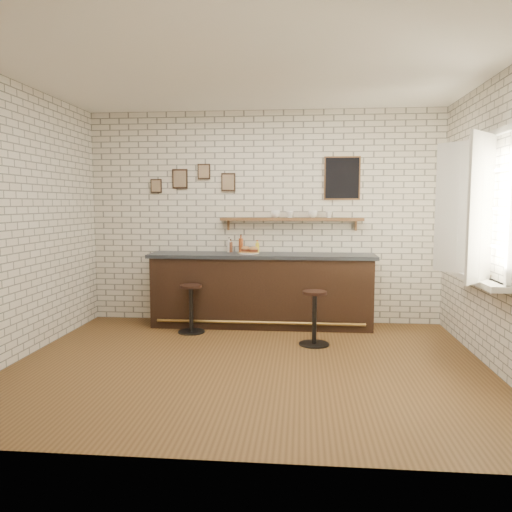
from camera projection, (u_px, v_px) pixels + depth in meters
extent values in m
plane|color=brown|center=(249.00, 364.00, 5.28)|extent=(5.00, 5.00, 0.00)
cube|color=black|center=(262.00, 292.00, 6.92)|extent=(3.00, 0.58, 0.96)
cube|color=#2D333A|center=(262.00, 256.00, 6.86)|extent=(3.10, 0.62, 0.05)
cylinder|color=olive|center=(260.00, 323.00, 6.64)|extent=(2.79, 0.04, 0.04)
cylinder|color=white|center=(249.00, 253.00, 6.88)|extent=(0.28, 0.28, 0.01)
cylinder|color=gold|center=(253.00, 252.00, 6.91)|extent=(0.05, 0.05, 0.00)
cylinder|color=gold|center=(250.00, 253.00, 6.87)|extent=(0.05, 0.05, 0.00)
cylinder|color=gold|center=(242.00, 252.00, 6.97)|extent=(0.06, 0.06, 0.00)
cylinder|color=gold|center=(251.00, 252.00, 6.91)|extent=(0.06, 0.06, 0.00)
cylinder|color=gold|center=(240.00, 253.00, 6.85)|extent=(0.06, 0.06, 0.00)
cylinder|color=gold|center=(253.00, 253.00, 6.88)|extent=(0.04, 0.04, 0.00)
cylinder|color=gold|center=(248.00, 253.00, 6.82)|extent=(0.05, 0.05, 0.00)
cylinder|color=gold|center=(240.00, 253.00, 6.83)|extent=(0.04, 0.04, 0.00)
cylinder|color=gold|center=(238.00, 252.00, 6.92)|extent=(0.05, 0.05, 0.00)
cylinder|color=gold|center=(251.00, 253.00, 6.82)|extent=(0.06, 0.06, 0.00)
cylinder|color=gold|center=(242.00, 252.00, 6.90)|extent=(0.04, 0.04, 0.00)
cylinder|color=gold|center=(250.00, 253.00, 6.86)|extent=(0.05, 0.05, 0.00)
cylinder|color=gold|center=(253.00, 253.00, 6.90)|extent=(0.05, 0.05, 0.00)
cylinder|color=gold|center=(250.00, 253.00, 6.86)|extent=(0.05, 0.05, 0.00)
cylinder|color=brown|center=(231.00, 247.00, 7.08)|extent=(0.06, 0.06, 0.14)
cylinder|color=brown|center=(231.00, 241.00, 7.07)|extent=(0.02, 0.02, 0.03)
cylinder|color=black|center=(231.00, 239.00, 7.07)|extent=(0.02, 0.02, 0.01)
cylinder|color=silver|center=(229.00, 246.00, 7.08)|extent=(0.05, 0.05, 0.16)
cylinder|color=silver|center=(229.00, 240.00, 7.07)|extent=(0.02, 0.02, 0.04)
cylinder|color=black|center=(229.00, 238.00, 7.07)|extent=(0.02, 0.02, 0.01)
cylinder|color=#8D3B16|center=(241.00, 245.00, 7.07)|extent=(0.06, 0.06, 0.20)
cylinder|color=#8D3B16|center=(241.00, 237.00, 7.05)|extent=(0.02, 0.02, 0.04)
cylinder|color=black|center=(241.00, 235.00, 7.05)|extent=(0.02, 0.02, 0.01)
cylinder|color=yellow|center=(257.00, 248.00, 7.05)|extent=(0.05, 0.05, 0.13)
cylinder|color=yellow|center=(257.00, 242.00, 7.04)|extent=(0.02, 0.02, 0.03)
cylinder|color=maroon|center=(257.00, 241.00, 7.04)|extent=(0.03, 0.03, 0.01)
cylinder|color=black|center=(191.00, 332.00, 6.60)|extent=(0.35, 0.35, 0.02)
cylinder|color=black|center=(191.00, 309.00, 6.57)|extent=(0.05, 0.05, 0.58)
cylinder|color=black|center=(191.00, 286.00, 6.54)|extent=(0.35, 0.35, 0.04)
cylinder|color=black|center=(314.00, 344.00, 6.02)|extent=(0.37, 0.37, 0.02)
cylinder|color=black|center=(314.00, 319.00, 5.99)|extent=(0.05, 0.05, 0.60)
cylinder|color=black|center=(315.00, 293.00, 5.95)|extent=(0.31, 0.31, 0.04)
cube|color=brown|center=(291.00, 219.00, 6.97)|extent=(2.00, 0.18, 0.04)
cube|color=brown|center=(228.00, 224.00, 7.13)|extent=(0.03, 0.04, 0.16)
cube|color=brown|center=(356.00, 225.00, 6.97)|extent=(0.03, 0.04, 0.16)
imported|color=white|center=(276.00, 214.00, 6.99)|extent=(0.19, 0.19, 0.11)
imported|color=white|center=(290.00, 214.00, 6.97)|extent=(0.13, 0.13, 0.09)
imported|color=white|center=(313.00, 214.00, 6.94)|extent=(0.18, 0.18, 0.10)
imported|color=white|center=(329.00, 215.00, 6.92)|extent=(0.12, 0.12, 0.09)
cube|color=black|center=(180.00, 179.00, 7.14)|extent=(0.22, 0.02, 0.28)
cube|color=black|center=(204.00, 172.00, 7.10)|extent=(0.18, 0.02, 0.22)
cube|color=black|center=(228.00, 182.00, 7.08)|extent=(0.20, 0.02, 0.26)
cube|color=black|center=(156.00, 186.00, 7.18)|extent=(0.16, 0.02, 0.20)
cube|color=black|center=(342.00, 178.00, 6.93)|extent=(0.46, 0.02, 0.56)
cube|color=white|center=(477.00, 279.00, 5.27)|extent=(0.20, 1.35, 0.06)
cube|color=white|center=(491.00, 135.00, 5.10)|extent=(0.05, 1.30, 0.06)
cube|color=white|center=(484.00, 279.00, 5.26)|extent=(0.05, 1.30, 0.06)
cube|color=white|center=(511.00, 209.00, 4.59)|extent=(0.05, 0.06, 1.50)
cube|color=white|center=(468.00, 208.00, 5.78)|extent=(0.05, 0.06, 1.50)
cube|color=white|center=(483.00, 208.00, 4.90)|extent=(0.40, 0.46, 1.46)
cube|color=white|center=(463.00, 208.00, 5.49)|extent=(0.40, 0.46, 1.46)
imported|color=tan|center=(476.00, 276.00, 5.25)|extent=(0.16, 0.21, 0.02)
imported|color=tan|center=(476.00, 274.00, 5.25)|extent=(0.16, 0.21, 0.02)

